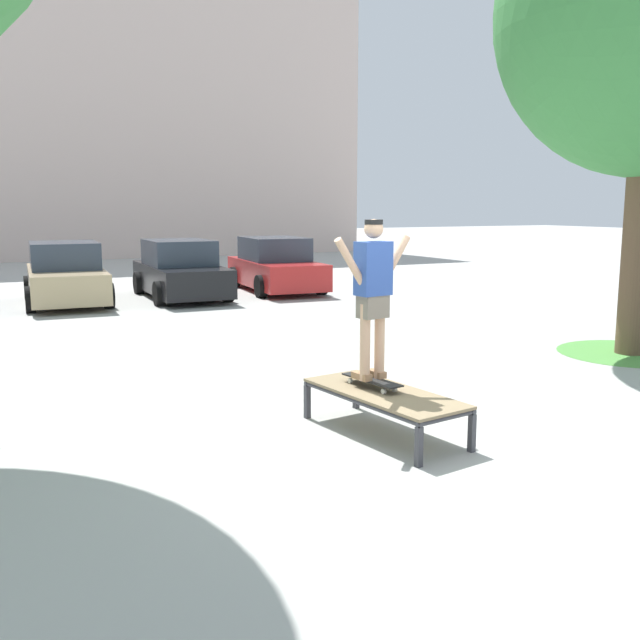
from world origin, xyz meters
TOP-DOWN VIEW (x-y plane):
  - ground_plane at (0.00, 0.00)m, footprint 120.00×120.00m
  - building_facade at (0.17, 28.71)m, footprint 28.70×4.00m
  - skate_box at (-0.08, 0.26)m, footprint 1.03×1.99m
  - skateboard at (-0.11, 0.45)m, footprint 0.33×0.82m
  - skater at (-0.11, 0.46)m, footprint 1.00×0.33m
  - grass_patch_near_right at (5.68, 1.97)m, footprint 2.27×2.27m
  - car_tan at (-1.77, 12.37)m, footprint 2.11×4.29m
  - car_black at (1.04, 12.17)m, footprint 2.02×4.25m
  - car_red at (3.86, 12.47)m, footprint 2.17×4.32m

SIDE VIEW (x-z plane):
  - ground_plane at x=0.00m, z-range 0.00..0.00m
  - grass_patch_near_right at x=5.68m, z-range 0.00..0.01m
  - skate_box at x=-0.08m, z-range 0.18..0.64m
  - skateboard at x=-0.11m, z-range 0.49..0.58m
  - car_tan at x=-1.77m, z-range -0.06..1.44m
  - car_black at x=1.04m, z-range -0.06..1.44m
  - car_red at x=3.86m, z-range -0.06..1.44m
  - skater at x=-0.11m, z-range 0.68..2.38m
  - building_facade at x=0.17m, z-range 0.00..15.73m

